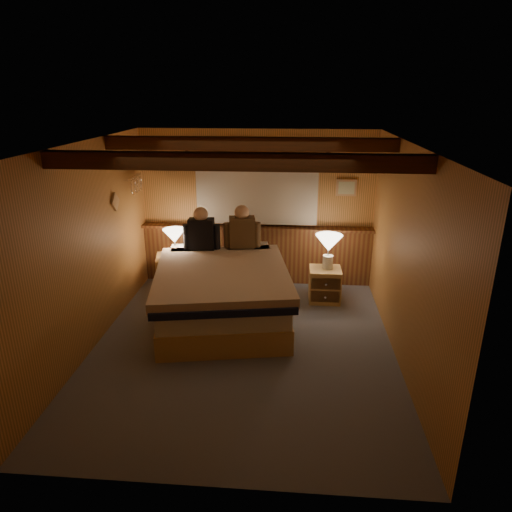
# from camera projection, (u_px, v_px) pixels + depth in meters

# --- Properties ---
(floor) EXTENTS (4.20, 4.20, 0.00)m
(floor) POSITION_uv_depth(u_px,v_px,m) (243.00, 346.00, 5.54)
(floor) COLOR slate
(floor) RESTS_ON ground
(ceiling) EXTENTS (4.20, 4.20, 0.00)m
(ceiling) POSITION_uv_depth(u_px,v_px,m) (241.00, 144.00, 4.72)
(ceiling) COLOR tan
(ceiling) RESTS_ON wall_back
(wall_back) EXTENTS (3.60, 0.00, 3.60)m
(wall_back) POSITION_uv_depth(u_px,v_px,m) (257.00, 208.00, 7.09)
(wall_back) COLOR #CF8B4A
(wall_back) RESTS_ON floor
(wall_left) EXTENTS (0.00, 4.20, 4.20)m
(wall_left) POSITION_uv_depth(u_px,v_px,m) (88.00, 249.00, 5.26)
(wall_left) COLOR #CF8B4A
(wall_left) RESTS_ON floor
(wall_right) EXTENTS (0.00, 4.20, 4.20)m
(wall_right) POSITION_uv_depth(u_px,v_px,m) (406.00, 258.00, 4.99)
(wall_right) COLOR #CF8B4A
(wall_right) RESTS_ON floor
(wall_front) EXTENTS (3.60, 0.00, 3.60)m
(wall_front) POSITION_uv_depth(u_px,v_px,m) (209.00, 355.00, 3.16)
(wall_front) COLOR #CF8B4A
(wall_front) RESTS_ON floor
(wainscot) EXTENTS (3.60, 0.23, 0.94)m
(wainscot) POSITION_uv_depth(u_px,v_px,m) (257.00, 253.00, 7.28)
(wainscot) COLOR brown
(wainscot) RESTS_ON wall_back
(curtain_window) EXTENTS (2.18, 0.09, 1.11)m
(curtain_window) POSITION_uv_depth(u_px,v_px,m) (257.00, 189.00, 6.92)
(curtain_window) COLOR #4B2312
(curtain_window) RESTS_ON wall_back
(ceiling_beams) EXTENTS (3.60, 1.65, 0.16)m
(ceiling_beams) POSITION_uv_depth(u_px,v_px,m) (243.00, 151.00, 4.89)
(ceiling_beams) COLOR #4B2312
(ceiling_beams) RESTS_ON ceiling
(coat_rail) EXTENTS (0.05, 0.55, 0.24)m
(coat_rail) POSITION_uv_depth(u_px,v_px,m) (136.00, 183.00, 6.58)
(coat_rail) COLOR white
(coat_rail) RESTS_ON wall_left
(framed_print) EXTENTS (0.30, 0.04, 0.25)m
(framed_print) POSITION_uv_depth(u_px,v_px,m) (346.00, 188.00, 6.85)
(framed_print) COLOR tan
(framed_print) RESTS_ON wall_back
(bed) EXTENTS (2.00, 2.43, 0.74)m
(bed) POSITION_uv_depth(u_px,v_px,m) (222.00, 292.00, 6.10)
(bed) COLOR tan
(bed) RESTS_ON floor
(nightstand_left) EXTENTS (0.62, 0.58, 0.58)m
(nightstand_left) POSITION_uv_depth(u_px,v_px,m) (175.00, 274.00, 6.94)
(nightstand_left) COLOR tan
(nightstand_left) RESTS_ON floor
(nightstand_right) EXTENTS (0.45, 0.41, 0.50)m
(nightstand_right) POSITION_uv_depth(u_px,v_px,m) (325.00, 285.00, 6.67)
(nightstand_right) COLOR tan
(nightstand_right) RESTS_ON floor
(lamp_left) EXTENTS (0.33, 0.33, 0.43)m
(lamp_left) POSITION_uv_depth(u_px,v_px,m) (174.00, 238.00, 6.71)
(lamp_left) COLOR silver
(lamp_left) RESTS_ON nightstand_left
(lamp_right) EXTENTS (0.38, 0.38, 0.50)m
(lamp_right) POSITION_uv_depth(u_px,v_px,m) (329.00, 245.00, 6.50)
(lamp_right) COLOR silver
(lamp_right) RESTS_ON nightstand_right
(person_left) EXTENTS (0.54, 0.23, 0.65)m
(person_left) POSITION_uv_depth(u_px,v_px,m) (202.00, 232.00, 6.60)
(person_left) COLOR black
(person_left) RESTS_ON bed
(person_right) EXTENTS (0.54, 0.27, 0.66)m
(person_right) POSITION_uv_depth(u_px,v_px,m) (242.00, 230.00, 6.67)
(person_right) COLOR #503820
(person_right) RESTS_ON bed
(duffel_bag) EXTENTS (0.57, 0.37, 0.39)m
(duffel_bag) POSITION_uv_depth(u_px,v_px,m) (196.00, 286.00, 6.81)
(duffel_bag) COLOR black
(duffel_bag) RESTS_ON floor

